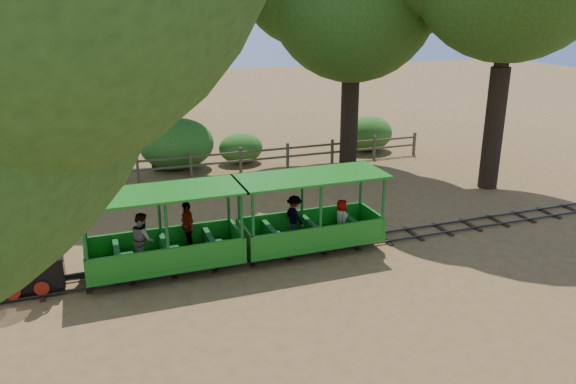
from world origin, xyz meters
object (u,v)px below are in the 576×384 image
object	(u,v)px
carriage_front	(164,241)
fence	(216,160)
carriage_rear	(311,223)
locomotive	(4,233)

from	to	relation	value
carriage_front	fence	size ratio (longest dim) A/B	0.22
carriage_front	fence	bearing A→B (deg)	68.45
carriage_front	carriage_rear	size ratio (longest dim) A/B	1.00
carriage_rear	fence	size ratio (longest dim) A/B	0.22
locomotive	carriage_rear	bearing A→B (deg)	-0.36
carriage_rear	locomotive	bearing A→B (deg)	179.64
carriage_front	carriage_rear	distance (m)	3.91
locomotive	carriage_front	size ratio (longest dim) A/B	0.69
carriage_front	locomotive	bearing A→B (deg)	179.28
carriage_front	fence	xyz separation A→B (m)	(3.15, 7.98, -0.27)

